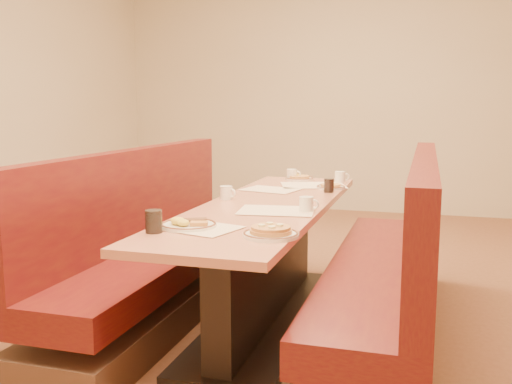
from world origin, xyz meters
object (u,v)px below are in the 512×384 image
(diner_table, at_px, (267,264))
(coffee_mug_a, at_px, (307,204))
(coffee_mug_b, at_px, (227,192))
(pancake_plate, at_px, (271,232))
(eggs_plate, at_px, (188,224))
(booth_right, at_px, (391,277))
(booth_left, at_px, (157,257))
(coffee_mug_d, at_px, (292,174))
(soda_tumbler_mid, at_px, (329,186))
(soda_tumbler_near, at_px, (154,221))
(coffee_mug_c, at_px, (340,177))

(diner_table, relative_size, coffee_mug_a, 22.79)
(diner_table, xyz_separation_m, coffee_mug_b, (-0.28, 0.06, 0.42))
(pancake_plate, distance_m, eggs_plate, 0.43)
(booth_right, relative_size, eggs_plate, 9.39)
(booth_left, xyz_separation_m, pancake_plate, (0.98, -0.84, 0.41))
(pancake_plate, xyz_separation_m, eggs_plate, (-0.43, 0.07, -0.00))
(coffee_mug_a, xyz_separation_m, coffee_mug_d, (-0.39, 1.31, 0.00))
(soda_tumbler_mid, bearing_deg, pancake_plate, -91.17)
(pancake_plate, relative_size, coffee_mug_b, 2.29)
(coffee_mug_d, bearing_deg, booth_right, -64.89)
(soda_tumbler_near, bearing_deg, booth_left, 116.32)
(pancake_plate, xyz_separation_m, coffee_mug_a, (0.03, 0.63, 0.02))
(diner_table, distance_m, soda_tumbler_mid, 0.74)
(eggs_plate, xyz_separation_m, coffee_mug_a, (0.46, 0.56, 0.03))
(coffee_mug_b, height_order, soda_tumbler_mid, soda_tumbler_mid)
(booth_left, xyz_separation_m, soda_tumbler_near, (0.45, -0.91, 0.44))
(booth_right, bearing_deg, booth_left, 180.00)
(booth_right, xyz_separation_m, soda_tumbler_mid, (-0.45, 0.53, 0.43))
(diner_table, bearing_deg, soda_tumbler_mid, 62.36)
(coffee_mug_c, height_order, soda_tumbler_mid, soda_tumbler_mid)
(booth_right, distance_m, coffee_mug_a, 0.66)
(soda_tumbler_mid, bearing_deg, eggs_plate, -109.25)
(booth_left, relative_size, soda_tumbler_mid, 27.19)
(coffee_mug_d, xyz_separation_m, soda_tumbler_mid, (0.38, -0.57, 0.00))
(pancake_plate, bearing_deg, coffee_mug_b, 120.36)
(diner_table, xyz_separation_m, soda_tumbler_mid, (0.28, 0.53, 0.42))
(diner_table, height_order, coffee_mug_b, coffee_mug_b)
(eggs_plate, relative_size, coffee_mug_b, 2.44)
(booth_left, height_order, booth_right, same)
(booth_left, bearing_deg, coffee_mug_b, 7.84)
(coffee_mug_b, bearing_deg, coffee_mug_c, 75.13)
(pancake_plate, distance_m, coffee_mug_c, 1.88)
(soda_tumbler_mid, bearing_deg, coffee_mug_d, 124.05)
(coffee_mug_d, bearing_deg, soda_tumbler_near, -107.11)
(eggs_plate, distance_m, coffee_mug_c, 1.87)
(soda_tumbler_mid, bearing_deg, coffee_mug_a, -89.75)
(coffee_mug_a, distance_m, coffee_mug_d, 1.36)
(eggs_plate, bearing_deg, diner_table, 77.16)
(pancake_plate, bearing_deg, soda_tumbler_near, -172.03)
(coffee_mug_d, distance_m, soda_tumbler_mid, 0.68)
(booth_left, relative_size, booth_right, 1.00)
(soda_tumbler_near, bearing_deg, diner_table, 72.97)
(booth_left, xyz_separation_m, coffee_mug_c, (1.02, 1.04, 0.43))
(coffee_mug_b, relative_size, coffee_mug_c, 0.98)
(coffee_mug_c, height_order, soda_tumbler_near, soda_tumbler_near)
(booth_right, xyz_separation_m, coffee_mug_d, (-0.83, 1.10, 0.43))
(eggs_plate, bearing_deg, soda_tumbler_mid, 70.75)
(soda_tumbler_near, relative_size, soda_tumbler_mid, 1.15)
(coffee_mug_c, bearing_deg, soda_tumbler_mid, -102.43)
(booth_left, xyz_separation_m, soda_tumbler_mid, (1.01, 0.53, 0.43))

